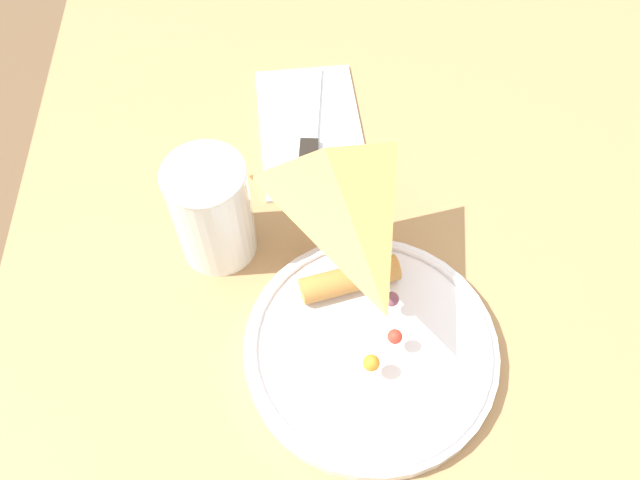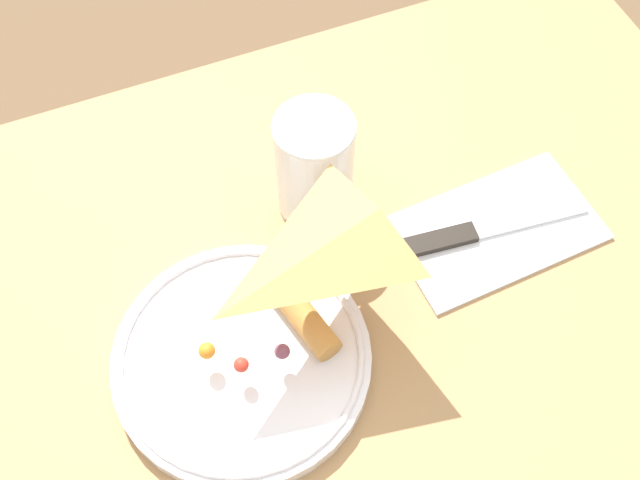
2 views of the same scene
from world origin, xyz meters
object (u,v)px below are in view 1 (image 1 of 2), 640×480
at_px(dining_table, 440,362).
at_px(milk_glass, 213,215).
at_px(napkin_folded, 311,129).
at_px(butter_knife, 310,132).
at_px(plate_pizza, 372,347).

relative_size(dining_table, milk_glass, 9.22).
xyz_separation_m(napkin_folded, butter_knife, (-0.01, 0.00, 0.00)).
distance_m(milk_glass, napkin_folded, 0.18).
bearing_deg(napkin_folded, plate_pizza, -171.83).
bearing_deg(milk_glass, plate_pizza, -132.26).
distance_m(dining_table, plate_pizza, 0.14).
relative_size(plate_pizza, napkin_folded, 1.12).
distance_m(dining_table, butter_knife, 0.28).
bearing_deg(butter_knife, milk_glass, 151.27).
height_order(dining_table, plate_pizza, plate_pizza).
relative_size(milk_glass, butter_knife, 0.60).
bearing_deg(napkin_folded, milk_glass, 146.52).
xyz_separation_m(plate_pizza, butter_knife, (0.26, 0.04, -0.01)).
bearing_deg(dining_table, plate_pizza, 108.21).
relative_size(dining_table, butter_knife, 5.57).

